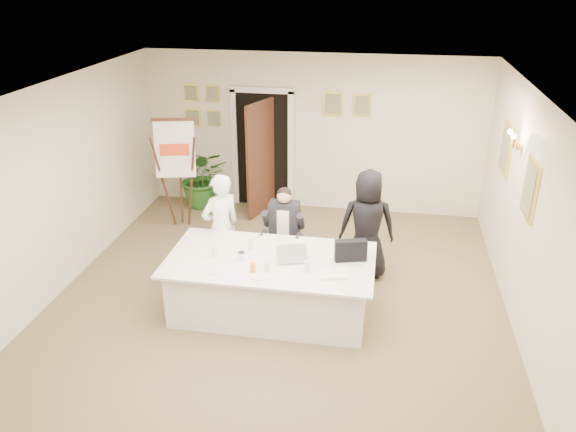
# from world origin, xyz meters

# --- Properties ---
(floor) EXTENTS (7.00, 7.00, 0.00)m
(floor) POSITION_xyz_m (0.00, 0.00, 0.00)
(floor) COLOR brown
(floor) RESTS_ON ground
(ceiling) EXTENTS (6.00, 7.00, 0.02)m
(ceiling) POSITION_xyz_m (0.00, 0.00, 2.80)
(ceiling) COLOR white
(ceiling) RESTS_ON wall_back
(wall_back) EXTENTS (6.00, 0.10, 2.80)m
(wall_back) POSITION_xyz_m (0.00, 3.50, 1.40)
(wall_back) COLOR white
(wall_back) RESTS_ON floor
(wall_front) EXTENTS (6.00, 0.10, 2.80)m
(wall_front) POSITION_xyz_m (0.00, -3.50, 1.40)
(wall_front) COLOR white
(wall_front) RESTS_ON floor
(wall_left) EXTENTS (0.10, 7.00, 2.80)m
(wall_left) POSITION_xyz_m (-3.00, 0.00, 1.40)
(wall_left) COLOR white
(wall_left) RESTS_ON floor
(wall_right) EXTENTS (0.10, 7.00, 2.80)m
(wall_right) POSITION_xyz_m (3.00, 0.00, 1.40)
(wall_right) COLOR white
(wall_right) RESTS_ON floor
(doorway) EXTENTS (1.14, 0.86, 2.20)m
(doorway) POSITION_xyz_m (-0.88, 3.32, 1.04)
(doorway) COLOR black
(doorway) RESTS_ON floor
(pictures_back_wall) EXTENTS (3.40, 0.06, 0.80)m
(pictures_back_wall) POSITION_xyz_m (-0.80, 3.47, 1.85)
(pictures_back_wall) COLOR #E6CE4E
(pictures_back_wall) RESTS_ON wall_back
(pictures_right_wall) EXTENTS (0.06, 2.20, 0.80)m
(pictures_right_wall) POSITION_xyz_m (2.97, 1.20, 1.75)
(pictures_right_wall) COLOR #E6CE4E
(pictures_right_wall) RESTS_ON wall_right
(wall_sconce) EXTENTS (0.20, 0.30, 0.24)m
(wall_sconce) POSITION_xyz_m (2.90, 1.20, 2.10)
(wall_sconce) COLOR #B88A3B
(wall_sconce) RESTS_ON wall_right
(conference_table) EXTENTS (2.60, 1.39, 0.78)m
(conference_table) POSITION_xyz_m (-0.04, -0.04, 0.39)
(conference_table) COLOR silver
(conference_table) RESTS_ON floor
(seated_man) EXTENTS (0.58, 0.62, 1.34)m
(seated_man) POSITION_xyz_m (-0.06, 0.98, 0.67)
(seated_man) COLOR black
(seated_man) RESTS_ON floor
(flip_chart) EXTENTS (0.67, 0.48, 1.87)m
(flip_chart) POSITION_xyz_m (-2.09, 2.26, 0.86)
(flip_chart) COLOR #3C1D13
(flip_chart) RESTS_ON floor
(standing_man) EXTENTS (0.67, 0.67, 1.57)m
(standing_man) POSITION_xyz_m (-0.90, 0.71, 0.79)
(standing_man) COLOR white
(standing_man) RESTS_ON floor
(standing_woman) EXTENTS (0.82, 0.57, 1.60)m
(standing_woman) POSITION_xyz_m (1.11, 1.12, 0.80)
(standing_woman) COLOR black
(standing_woman) RESTS_ON floor
(potted_palm) EXTENTS (1.11, 1.00, 1.13)m
(potted_palm) POSITION_xyz_m (-2.00, 3.20, 0.56)
(potted_palm) COLOR #255B1E
(potted_palm) RESTS_ON floor
(laptop) EXTENTS (0.47, 0.47, 0.28)m
(laptop) POSITION_xyz_m (0.24, 0.01, 0.91)
(laptop) COLOR #B7BABC
(laptop) RESTS_ON conference_table
(laptop_bag) EXTENTS (0.41, 0.21, 0.28)m
(laptop_bag) POSITION_xyz_m (0.95, 0.09, 0.91)
(laptop_bag) COLOR black
(laptop_bag) RESTS_ON conference_table
(paper_stack) EXTENTS (0.38, 0.30, 0.03)m
(paper_stack) POSITION_xyz_m (0.78, -0.31, 0.79)
(paper_stack) COLOR white
(paper_stack) RESTS_ON conference_table
(plate_left) EXTENTS (0.26, 0.26, 0.01)m
(plate_left) POSITION_xyz_m (-0.93, -0.35, 0.78)
(plate_left) COLOR white
(plate_left) RESTS_ON conference_table
(plate_mid) EXTENTS (0.24, 0.24, 0.01)m
(plate_mid) POSITION_xyz_m (-0.62, -0.47, 0.78)
(plate_mid) COLOR white
(plate_mid) RESTS_ON conference_table
(plate_near) EXTENTS (0.28, 0.28, 0.01)m
(plate_near) POSITION_xyz_m (-0.08, -0.48, 0.78)
(plate_near) COLOR white
(plate_near) RESTS_ON conference_table
(glass_a) EXTENTS (0.07, 0.07, 0.14)m
(glass_a) POSITION_xyz_m (-0.75, -0.09, 0.84)
(glass_a) COLOR silver
(glass_a) RESTS_ON conference_table
(glass_b) EXTENTS (0.07, 0.07, 0.14)m
(glass_b) POSITION_xyz_m (-0.01, -0.39, 0.84)
(glass_b) COLOR silver
(glass_b) RESTS_ON conference_table
(glass_c) EXTENTS (0.07, 0.07, 0.14)m
(glass_c) POSITION_xyz_m (0.45, -0.28, 0.84)
(glass_c) COLOR silver
(glass_c) RESTS_ON conference_table
(glass_d) EXTENTS (0.06, 0.06, 0.14)m
(glass_d) POSITION_xyz_m (-0.34, 0.16, 0.84)
(glass_d) COLOR silver
(glass_d) RESTS_ON conference_table
(oj_glass) EXTENTS (0.07, 0.07, 0.13)m
(oj_glass) POSITION_xyz_m (-0.18, -0.43, 0.84)
(oj_glass) COLOR orange
(oj_glass) RESTS_ON conference_table
(steel_jug) EXTENTS (0.09, 0.09, 0.11)m
(steel_jug) POSITION_xyz_m (-0.39, -0.14, 0.83)
(steel_jug) COLOR silver
(steel_jug) RESTS_ON conference_table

